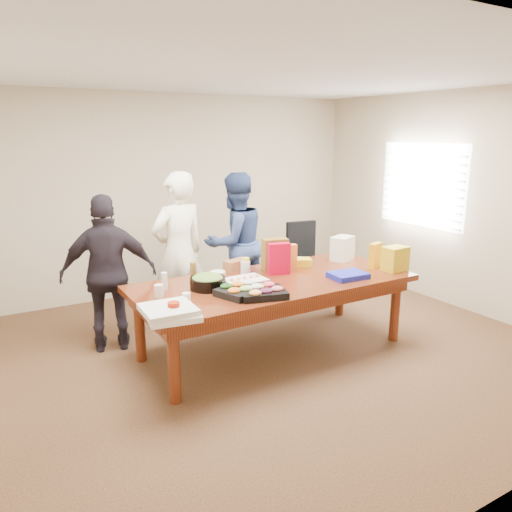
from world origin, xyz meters
TOP-DOWN VIEW (x-y plane):
  - floor at (0.00, 0.00)m, footprint 5.50×5.00m
  - ceiling at (0.00, 0.00)m, footprint 5.50×5.00m
  - wall_back at (0.00, 2.50)m, footprint 5.50×0.04m
  - wall_right at (2.75, 0.00)m, footprint 0.04×5.00m
  - window_panel at (2.72, 0.60)m, footprint 0.03×1.40m
  - window_blinds at (2.68, 0.60)m, footprint 0.04×1.36m
  - conference_table at (0.00, 0.00)m, footprint 2.80×1.20m
  - office_chair at (1.24, 1.08)m, footprint 0.57×0.57m
  - person_center at (-0.60, 1.02)m, footprint 0.72×0.54m
  - person_right at (0.24, 1.27)m, footprint 0.92×0.76m
  - person_left at (-1.40, 0.88)m, footprint 1.01×0.62m
  - veggie_tray at (-0.49, -0.23)m, footprint 0.51×0.45m
  - fruit_tray at (-0.36, -0.37)m, footprint 0.48×0.42m
  - sheet_cake at (-0.34, -0.02)m, footprint 0.40×0.30m
  - salad_bowl at (-0.68, 0.09)m, footprint 0.34×0.34m
  - chip_bag_blue at (0.69, -0.31)m, footprint 0.38×0.29m
  - chip_bag_red at (0.16, 0.16)m, footprint 0.24×0.15m
  - chip_bag_yellow at (1.21, -0.15)m, footprint 0.19×0.13m
  - chip_bag_orange at (0.35, 0.26)m, footprint 0.19×0.10m
  - mayo_jar at (-0.17, 0.28)m, footprint 0.12×0.12m
  - mustard_bottle at (-0.16, 0.29)m, footprint 0.08×0.08m
  - dressing_bottle at (-0.72, 0.34)m, footprint 0.08×0.08m
  - ranch_bottle at (-1.04, 0.26)m, footprint 0.06×0.06m
  - banana_bunch at (0.54, 0.31)m, footprint 0.29×0.23m
  - bread_loaf at (-0.14, 0.52)m, footprint 0.31×0.20m
  - kraft_bag at (0.21, 0.32)m, footprint 0.29×0.21m
  - red_cup at (-1.24, -0.46)m, footprint 0.11×0.11m
  - clear_cup_a at (-1.03, -0.21)m, footprint 0.09×0.09m
  - clear_cup_b at (-1.16, 0.09)m, footprint 0.10×0.10m
  - pizza_box_lower at (-1.25, -0.45)m, footprint 0.46×0.46m
  - pizza_box_upper at (-1.28, -0.44)m, footprint 0.42×0.42m
  - plate_a at (0.57, 0.35)m, footprint 0.24×0.24m
  - plate_b at (0.70, 0.52)m, footprint 0.22×0.22m
  - dip_bowl_a at (0.33, 0.35)m, footprint 0.17×0.17m
  - dip_bowl_b at (-0.44, 0.37)m, footprint 0.18×0.18m
  - grocery_bag_white at (1.11, 0.27)m, footprint 0.31×0.27m
  - grocery_bag_yellow at (1.30, -0.35)m, footprint 0.27×0.20m

SIDE VIEW (x-z plane):
  - floor at x=0.00m, z-range -0.02..0.00m
  - conference_table at x=0.00m, z-range 0.00..0.75m
  - office_chair at x=1.24m, z-range 0.00..1.00m
  - plate_b at x=0.70m, z-range 0.75..0.76m
  - plate_a at x=0.57m, z-range 0.75..0.76m
  - pizza_box_lower at x=-1.25m, z-range 0.75..0.80m
  - chip_bag_blue at x=0.69m, z-range 0.75..0.80m
  - dip_bowl_a at x=0.33m, z-range 0.75..0.80m
  - fruit_tray at x=-0.36m, z-range 0.75..0.81m
  - dip_bowl_b at x=-0.44m, z-range 0.75..0.81m
  - veggie_tray at x=-0.49m, z-range 0.75..0.81m
  - sheet_cake at x=-0.34m, z-range 0.75..0.82m
  - banana_bunch at x=0.54m, z-range 0.75..0.83m
  - clear_cup_a at x=-1.03m, z-range 0.75..0.85m
  - person_left at x=-1.40m, z-range 0.00..1.60m
  - salad_bowl at x=-0.68m, z-range 0.75..0.86m
  - clear_cup_b at x=-1.16m, z-range 0.75..0.86m
  - bread_loaf at x=-0.14m, z-range 0.75..0.86m
  - red_cup at x=-1.24m, z-range 0.75..0.88m
  - pizza_box_upper at x=-1.28m, z-range 0.80..0.84m
  - mayo_jar at x=-0.17m, z-range 0.75..0.90m
  - ranch_bottle at x=-1.04m, z-range 0.75..0.92m
  - mustard_bottle at x=-0.16m, z-range 0.75..0.94m
  - dressing_bottle at x=-0.72m, z-range 0.75..0.95m
  - person_right at x=0.24m, z-range 0.00..1.72m
  - grocery_bag_yellow at x=1.30m, z-range 0.75..1.01m
  - chip_bag_yellow at x=1.21m, z-range 0.75..1.02m
  - chip_bag_orange at x=0.35m, z-range 0.75..1.02m
  - grocery_bag_white at x=1.11m, z-range 0.75..1.03m
  - person_center at x=-0.60m, z-range 0.00..1.79m
  - chip_bag_red at x=0.16m, z-range 0.75..1.08m
  - kraft_bag at x=0.21m, z-range 0.75..1.09m
  - wall_back at x=0.00m, z-range 0.00..2.70m
  - wall_right at x=2.75m, z-range 0.00..2.70m
  - window_panel at x=2.72m, z-range 0.95..2.05m
  - window_blinds at x=2.68m, z-range 1.00..2.00m
  - ceiling at x=0.00m, z-range 2.70..2.72m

